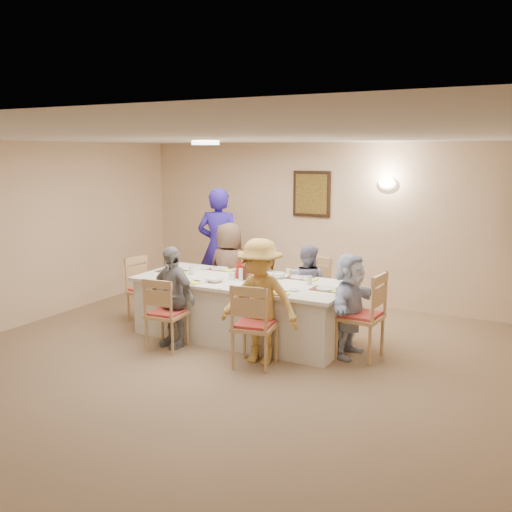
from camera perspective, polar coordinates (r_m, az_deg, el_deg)
The scene contains 44 objects.
ground at distance 6.27m, azimuth -4.46°, elevation -11.72°, with size 7.00×7.00×0.00m, color brown.
room_walls at distance 5.87m, azimuth -4.66°, elevation 2.12°, with size 7.00×7.00×7.00m.
wall_picture at distance 9.06m, azimuth 5.57°, elevation 6.19°, with size 0.62×0.05×0.72m.
wall_sconce at distance 8.64m, azimuth 12.98°, elevation 7.11°, with size 0.26×0.09×0.18m, color white.
ceiling_light at distance 7.61m, azimuth -5.08°, elevation 11.21°, with size 0.36×0.36×0.05m, color white.
dining_table at distance 7.31m, azimuth -1.34°, elevation -5.28°, with size 2.75×1.16×0.76m, color white.
chair_back_left at distance 8.25m, azimuth -2.28°, elevation -2.63°, with size 0.48×0.48×1.00m, color tan, non-canonical shape.
chair_back_right at distance 7.73m, azimuth 5.45°, elevation -3.71°, with size 0.46×0.46×0.95m, color tan, non-canonical shape.
chair_front_left at distance 6.96m, azimuth -8.92°, elevation -5.62°, with size 0.43×0.43×0.90m, color tan, non-canonical shape.
chair_front_right at distance 6.34m, azimuth -0.12°, elevation -6.83°, with size 0.46×0.46×0.96m, color tan, non-canonical shape.
chair_left_end at distance 8.14m, azimuth -10.94°, elevation -3.31°, with size 0.43×0.43×0.91m, color tan, non-canonical shape.
chair_right_end at distance 6.69m, azimuth 10.39°, elevation -5.81°, with size 0.49×0.49×1.02m, color tan, non-canonical shape.
diner_back_left at distance 8.10m, azimuth -2.72°, elevation -1.49°, with size 0.69×0.46×1.38m, color brown.
diner_back_right at distance 7.60m, azimuth 5.12°, elevation -3.16°, with size 0.56×0.44×1.16m, color slate.
diner_front_left at distance 7.01m, azimuth -8.37°, elevation -4.04°, with size 0.77×0.44×1.24m, color gray.
diner_front_right at distance 6.37m, azimuth 0.38°, elevation -4.58°, with size 0.96×0.60×1.42m, color gold.
diner_right_end at distance 6.70m, azimuth 9.35°, elevation -4.85°, with size 0.43×1.15×1.22m, color silver.
caregiver at distance 8.69m, azimuth -3.71°, elevation 0.83°, with size 0.76×0.60×1.83m, color #281A8D.
placemat_fl at distance 7.18m, azimuth -7.18°, elevation -2.50°, with size 0.33×0.25×0.01m, color #472B19.
plate_fl at distance 7.18m, azimuth -7.18°, elevation -2.42°, with size 0.26×0.26×0.02m, color white.
napkin_fl at distance 7.04m, azimuth -6.22°, elevation -2.68°, with size 0.13×0.13×0.01m, color #EEFB35.
placemat_fr at distance 6.59m, azimuth 1.43°, elevation -3.60°, with size 0.34×0.25×0.01m, color #472B19.
plate_fr at distance 6.58m, azimuth 1.43°, elevation -3.52°, with size 0.23×0.23×0.01m, color white.
napkin_fr at distance 6.46m, azimuth 2.66°, elevation -3.82°, with size 0.14×0.14×0.01m, color #EEFB35.
placemat_bl at distance 7.87m, azimuth -3.68°, elevation -1.30°, with size 0.33×0.24×0.01m, color #472B19.
plate_bl at distance 7.87m, azimuth -3.68°, elevation -1.23°, with size 0.24×0.24×0.01m, color white.
napkin_bl at distance 7.74m, azimuth -2.74°, elevation -1.45°, with size 0.13×0.13×0.01m, color #EEFB35.
placemat_br at distance 7.33m, azimuth 4.35°, elevation -2.19°, with size 0.33×0.25×0.01m, color #472B19.
plate_br at distance 7.33m, azimuth 4.35°, elevation -2.11°, with size 0.24×0.24×0.01m, color white.
napkin_br at distance 7.21m, azimuth 5.51°, elevation -2.35°, with size 0.15×0.15×0.01m, color #EEFB35.
placemat_le at distance 7.80m, azimuth -8.43°, elevation -1.50°, with size 0.37×0.27×0.01m, color #472B19.
plate_le at distance 7.80m, azimuth -8.43°, elevation -1.43°, with size 0.23×0.23×0.01m, color white.
napkin_le at distance 7.66m, azimuth -7.56°, elevation -1.65°, with size 0.14×0.14×0.01m, color #EEFB35.
placemat_re at distance 6.76m, azimuth 6.98°, elevation -3.31°, with size 0.34×0.25×0.01m, color #472B19.
plate_re at distance 6.76m, azimuth 6.98°, elevation -3.23°, with size 0.23×0.23×0.01m, color white.
napkin_re at distance 6.65m, azimuth 8.27°, elevation -3.51°, with size 0.14×0.14×0.01m, color #EEFB35.
teacup_a at distance 7.37m, azimuth -8.23°, elevation -1.86°, with size 0.15×0.15×0.09m, color white.
teacup_b at distance 7.50m, azimuth 3.32°, elevation -1.62°, with size 0.10×0.10×0.08m, color white.
bowl_a at distance 7.11m, azimuth -4.14°, elevation -2.37°, with size 0.27×0.27×0.06m, color white.
bowl_b at distance 7.31m, azimuth 2.12°, elevation -1.96°, with size 0.25×0.25×0.07m, color white.
condiment_ketchup at distance 7.28m, azimuth -1.66°, elevation -1.25°, with size 0.10×0.10×0.25m, color #B4180F.
condiment_brown at distance 7.22m, azimuth -1.08°, elevation -1.51°, with size 0.13×0.13×0.21m, color #451F12.
condiment_malt at distance 7.14m, azimuth -0.63°, elevation -1.94°, with size 0.11×0.11×0.14m, color #451F12.
drinking_glass at distance 7.32m, azimuth -2.19°, elevation -1.75°, with size 0.07×0.07×0.10m, color silver.
Camera 1 is at (3.12, -4.90, 2.36)m, focal length 40.00 mm.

